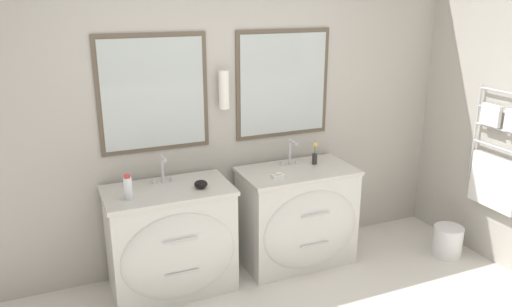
{
  "coord_description": "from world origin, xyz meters",
  "views": [
    {
      "loc": [
        -1.36,
        -2.2,
        2.26
      ],
      "look_at": [
        0.06,
        1.13,
        1.11
      ],
      "focal_mm": 35.0,
      "sensor_mm": 36.0,
      "label": 1
    }
  ],
  "objects_px": {
    "vanity_left": "(172,241)",
    "flower_vase": "(315,155)",
    "vanity_right": "(298,217)",
    "toiletry_bottle": "(128,188)",
    "amenity_bowl": "(201,184)",
    "waste_bin": "(448,241)"
  },
  "relations": [
    {
      "from": "waste_bin",
      "to": "vanity_right",
      "type": "bearing_deg",
      "value": 161.53
    },
    {
      "from": "flower_vase",
      "to": "waste_bin",
      "type": "relative_size",
      "value": 0.7
    },
    {
      "from": "vanity_right",
      "to": "amenity_bowl",
      "type": "xyz_separation_m",
      "value": [
        -0.88,
        -0.05,
        0.45
      ]
    },
    {
      "from": "vanity_left",
      "to": "flower_vase",
      "type": "relative_size",
      "value": 4.91
    },
    {
      "from": "vanity_right",
      "to": "vanity_left",
      "type": "bearing_deg",
      "value": 180.0
    },
    {
      "from": "vanity_right",
      "to": "toiletry_bottle",
      "type": "distance_m",
      "value": 1.51
    },
    {
      "from": "toiletry_bottle",
      "to": "flower_vase",
      "type": "distance_m",
      "value": 1.63
    },
    {
      "from": "waste_bin",
      "to": "amenity_bowl",
      "type": "bearing_deg",
      "value": 169.97
    },
    {
      "from": "vanity_left",
      "to": "waste_bin",
      "type": "xyz_separation_m",
      "value": [
        2.41,
        -0.43,
        -0.29
      ]
    },
    {
      "from": "flower_vase",
      "to": "waste_bin",
      "type": "distance_m",
      "value": 1.46
    },
    {
      "from": "vanity_right",
      "to": "flower_vase",
      "type": "bearing_deg",
      "value": 27.26
    },
    {
      "from": "vanity_left",
      "to": "flower_vase",
      "type": "distance_m",
      "value": 1.41
    },
    {
      "from": "toiletry_bottle",
      "to": "flower_vase",
      "type": "bearing_deg",
      "value": 5.65
    },
    {
      "from": "vanity_left",
      "to": "vanity_right",
      "type": "xyz_separation_m",
      "value": [
        1.11,
        0.0,
        0.0
      ]
    },
    {
      "from": "vanity_left",
      "to": "toiletry_bottle",
      "type": "distance_m",
      "value": 0.6
    },
    {
      "from": "vanity_left",
      "to": "toiletry_bottle",
      "type": "xyz_separation_m",
      "value": [
        -0.31,
        -0.06,
        0.51
      ]
    },
    {
      "from": "amenity_bowl",
      "to": "waste_bin",
      "type": "height_order",
      "value": "amenity_bowl"
    },
    {
      "from": "vanity_right",
      "to": "flower_vase",
      "type": "distance_m",
      "value": 0.55
    },
    {
      "from": "waste_bin",
      "to": "toiletry_bottle",
      "type": "bearing_deg",
      "value": 172.08
    },
    {
      "from": "vanity_left",
      "to": "vanity_right",
      "type": "bearing_deg",
      "value": 0.0
    },
    {
      "from": "amenity_bowl",
      "to": "waste_bin",
      "type": "bearing_deg",
      "value": -10.03
    },
    {
      "from": "vanity_right",
      "to": "waste_bin",
      "type": "distance_m",
      "value": 1.4
    }
  ]
}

